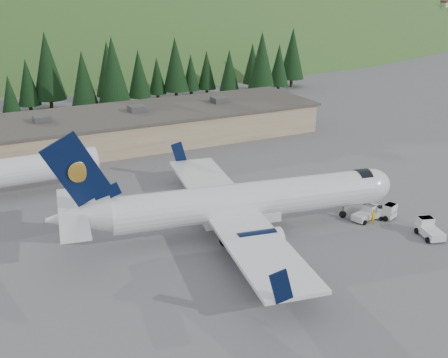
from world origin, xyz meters
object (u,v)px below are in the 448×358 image
Objects in this scene: airliner at (239,203)px; baggage_tug_c at (429,229)px; baggage_tug_a at (365,214)px; ramp_worker at (373,217)px; baggage_tug_b at (375,213)px; terminal_building at (108,130)px; baggage_tug_d at (383,211)px.

baggage_tug_c is (17.67, -10.01, -2.57)m from airliner.
baggage_tug_c is (3.24, -6.41, 0.11)m from baggage_tug_a.
baggage_tug_b is at bearing -145.71° from ramp_worker.
baggage_tug_c is at bearing 114.47° from ramp_worker.
baggage_tug_c is 52.50m from terminal_building.
baggage_tug_c is (2.06, -6.21, 0.19)m from baggage_tug_b.
terminal_building reaches higher than baggage_tug_a.
baggage_tug_b is at bearing 33.62° from baggage_tug_c.
baggage_tug_a is 2.28m from baggage_tug_d.
terminal_building is at bearing 105.25° from airliner.
baggage_tug_c reaches higher than ramp_worker.
baggage_tug_a is 1.26m from ramp_worker.
airliner is 11.71× the size of baggage_tug_a.
baggage_tug_d is (2.24, -0.38, 0.09)m from baggage_tug_a.
terminal_building reaches higher than baggage_tug_d.
baggage_tug_c reaches higher than baggage_tug_a.
airliner is 0.54× the size of terminal_building.
airliner is 38.03m from terminal_building.
baggage_tug_d is at bearing -26.93° from baggage_tug_a.
airliner is 15.11m from baggage_tug_a.
terminal_building is at bearing -176.33° from baggage_tug_d.
baggage_tug_d is at bearing -63.78° from terminal_building.
baggage_tug_d is at bearing 24.65° from baggage_tug_c.
ramp_worker is at bearing -91.27° from baggage_tug_d.
airliner is at bearing -26.17° from ramp_worker.
terminal_building is (-18.34, 41.42, 1.92)m from baggage_tug_a.
terminal_building reaches higher than baggage_tug_b.
airliner is 13.16× the size of baggage_tug_b.
baggage_tug_a is at bearing 42.07° from baggage_tug_c.
ramp_worker is at bearing 47.34° from baggage_tug_c.
terminal_building is 46.63m from baggage_tug_d.
ramp_worker is at bearing -110.44° from baggage_tug_b.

